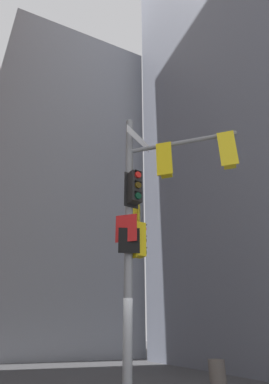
% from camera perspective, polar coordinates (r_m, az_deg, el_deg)
% --- Properties ---
extents(building_tower_right, '(16.00, 16.00, 45.45)m').
position_cam_1_polar(building_tower_right, '(30.26, 23.91, 21.03)').
color(building_tower_right, slate).
rests_on(building_tower_right, ground).
extents(building_mid_block, '(14.09, 14.09, 31.81)m').
position_cam_1_polar(building_mid_block, '(32.48, -15.13, 1.04)').
color(building_mid_block, '#9399A3').
rests_on(building_mid_block, ground).
extents(signal_pole_assembly, '(2.97, 4.34, 8.35)m').
position_cam_1_polar(signal_pole_assembly, '(8.75, 2.55, -3.44)').
color(signal_pole_assembly, gray).
rests_on(signal_pole_assembly, ground).
extents(trash_bin, '(0.52, 0.52, 0.94)m').
position_cam_1_polar(trash_bin, '(10.93, 15.98, -31.41)').
color(trash_bin, '#59514C').
rests_on(trash_bin, ground).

